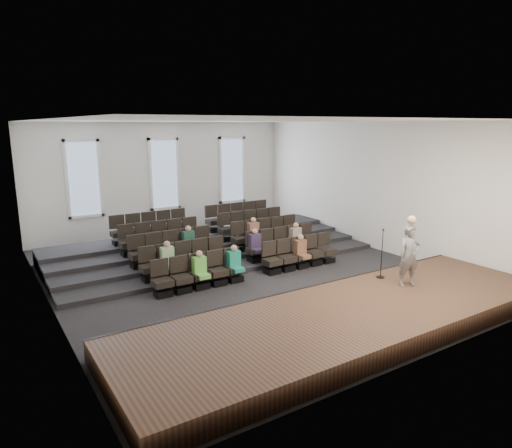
{
  "coord_description": "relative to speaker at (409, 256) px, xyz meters",
  "views": [
    {
      "loc": [
        -7.56,
        -12.59,
        4.88
      ],
      "look_at": [
        0.78,
        0.5,
        1.49
      ],
      "focal_mm": 32.0,
      "sensor_mm": 36.0,
      "label": 1
    }
  ],
  "objects": [
    {
      "name": "stage_lip",
      "position": [
        -2.47,
        1.36,
        -1.1
      ],
      "size": [
        11.8,
        0.06,
        0.52
      ],
      "primitive_type": "cube",
      "color": "black",
      "rests_on": "ground"
    },
    {
      "name": "mic_stand",
      "position": [
        -0.13,
        0.86,
        -0.42
      ],
      "size": [
        0.24,
        0.24,
        1.46
      ],
      "color": "black",
      "rests_on": "stage"
    },
    {
      "name": "audience",
      "position": [
        -2.47,
        5.01,
        -0.54
      ],
      "size": [
        5.45,
        2.64,
        1.1
      ],
      "color": "#6AC14D",
      "rests_on": "seating_rows"
    },
    {
      "name": "risers",
      "position": [
        -2.47,
        7.86,
        -1.16
      ],
      "size": [
        11.8,
        4.8,
        0.6
      ],
      "color": "black",
      "rests_on": "ground"
    },
    {
      "name": "wall_front",
      "position": [
        -2.47,
        -2.33,
        1.15
      ],
      "size": [
        12.0,
        0.04,
        5.0
      ],
      "primitive_type": "cube",
      "color": "silver",
      "rests_on": "ground"
    },
    {
      "name": "wall_left",
      "position": [
        -8.49,
        4.69,
        1.15
      ],
      "size": [
        0.04,
        14.0,
        5.0
      ],
      "primitive_type": "cube",
      "color": "silver",
      "rests_on": "ground"
    },
    {
      "name": "windows",
      "position": [
        -2.47,
        11.64,
        1.35
      ],
      "size": [
        8.44,
        0.1,
        3.24
      ],
      "color": "white",
      "rests_on": "wall_back"
    },
    {
      "name": "stage",
      "position": [
        -2.47,
        -0.41,
        -1.1
      ],
      "size": [
        11.8,
        3.6,
        0.5
      ],
      "primitive_type": "cube",
      "color": "#4B3320",
      "rests_on": "ground"
    },
    {
      "name": "wall_back",
      "position": [
        -2.47,
        11.71,
        1.15
      ],
      "size": [
        12.0,
        0.04,
        5.0
      ],
      "primitive_type": "cube",
      "color": "silver",
      "rests_on": "ground"
    },
    {
      "name": "seating_rows",
      "position": [
        -2.47,
        6.23,
        -0.67
      ],
      "size": [
        6.8,
        4.7,
        1.67
      ],
      "color": "black",
      "rests_on": "ground"
    },
    {
      "name": "ground",
      "position": [
        -2.47,
        4.69,
        -1.35
      ],
      "size": [
        14.0,
        14.0,
        0.0
      ],
      "primitive_type": "plane",
      "color": "black",
      "rests_on": "ground"
    },
    {
      "name": "ceiling",
      "position": [
        -2.47,
        4.69,
        3.66
      ],
      "size": [
        12.0,
        14.0,
        0.02
      ],
      "primitive_type": "cube",
      "color": "white",
      "rests_on": "ground"
    },
    {
      "name": "wall_right",
      "position": [
        3.55,
        4.69,
        1.15
      ],
      "size": [
        0.04,
        14.0,
        5.0
      ],
      "primitive_type": "cube",
      "color": "silver",
      "rests_on": "ground"
    },
    {
      "name": "speaker",
      "position": [
        0.0,
        0.0,
        0.0
      ],
      "size": [
        0.72,
        0.58,
        1.71
      ],
      "primitive_type": "imported",
      "rotation": [
        0.0,
        0.0,
        -0.32
      ],
      "color": "slate",
      "rests_on": "stage"
    }
  ]
}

